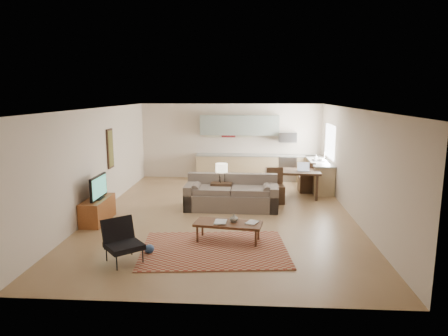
# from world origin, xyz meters

# --- Properties ---
(room) EXTENTS (9.00, 9.00, 9.00)m
(room) POSITION_xyz_m (0.00, 0.00, 1.35)
(room) COLOR olive
(room) RESTS_ON ground
(kitchen_counter_back) EXTENTS (4.26, 0.64, 0.92)m
(kitchen_counter_back) POSITION_xyz_m (0.90, 4.18, 0.46)
(kitchen_counter_back) COLOR tan
(kitchen_counter_back) RESTS_ON ground
(kitchen_counter_right) EXTENTS (0.64, 2.26, 0.92)m
(kitchen_counter_right) POSITION_xyz_m (2.93, 3.00, 0.46)
(kitchen_counter_right) COLOR tan
(kitchen_counter_right) RESTS_ON ground
(kitchen_range) EXTENTS (0.62, 0.62, 0.90)m
(kitchen_range) POSITION_xyz_m (2.00, 4.18, 0.45)
(kitchen_range) COLOR #A5A8AD
(kitchen_range) RESTS_ON ground
(kitchen_microwave) EXTENTS (0.62, 0.40, 0.35)m
(kitchen_microwave) POSITION_xyz_m (2.00, 4.20, 1.55)
(kitchen_microwave) COLOR #A5A8AD
(kitchen_microwave) RESTS_ON room
(upper_cabinets) EXTENTS (2.80, 0.34, 0.70)m
(upper_cabinets) POSITION_xyz_m (0.30, 4.33, 1.95)
(upper_cabinets) COLOR gray
(upper_cabinets) RESTS_ON room
(window_right) EXTENTS (0.02, 1.40, 1.05)m
(window_right) POSITION_xyz_m (3.23, 3.00, 1.55)
(window_right) COLOR white
(window_right) RESTS_ON room
(wall_art_left) EXTENTS (0.06, 0.42, 1.10)m
(wall_art_left) POSITION_xyz_m (-3.21, 0.90, 1.55)
(wall_art_left) COLOR olive
(wall_art_left) RESTS_ON room
(triptych) EXTENTS (1.70, 0.04, 0.50)m
(triptych) POSITION_xyz_m (-0.10, 4.47, 1.75)
(triptych) COLOR beige
(triptych) RESTS_ON room
(rug) EXTENTS (3.05, 2.26, 0.02)m
(rug) POSITION_xyz_m (-0.02, -2.43, 0.01)
(rug) COLOR maroon
(rug) RESTS_ON floor
(sofa) EXTENTS (2.59, 1.16, 0.90)m
(sofa) POSITION_xyz_m (0.19, 0.49, 0.45)
(sofa) COLOR #65574D
(sofa) RESTS_ON floor
(coffee_table) EXTENTS (1.47, 0.76, 0.42)m
(coffee_table) POSITION_xyz_m (0.23, -1.96, 0.21)
(coffee_table) COLOR #472816
(coffee_table) RESTS_ON floor
(book_a) EXTENTS (0.28, 0.36, 0.03)m
(book_a) POSITION_xyz_m (-0.06, -1.97, 0.43)
(book_a) COLOR maroon
(book_a) RESTS_ON coffee_table
(book_b) EXTENTS (0.44, 0.46, 0.02)m
(book_b) POSITION_xyz_m (0.63, -1.90, 0.43)
(book_b) COLOR navy
(book_b) RESTS_ON coffee_table
(vase) EXTENTS (0.25, 0.25, 0.18)m
(vase) POSITION_xyz_m (0.35, -1.92, 0.51)
(vase) COLOR black
(vase) RESTS_ON coffee_table
(armchair) EXTENTS (0.98, 0.98, 0.79)m
(armchair) POSITION_xyz_m (-1.62, -3.11, 0.40)
(armchair) COLOR black
(armchair) RESTS_ON floor
(tv_credenza) EXTENTS (0.48, 1.24, 0.57)m
(tv_credenza) POSITION_xyz_m (-2.99, -0.82, 0.29)
(tv_credenza) COLOR brown
(tv_credenza) RESTS_ON floor
(tv) EXTENTS (0.10, 0.95, 0.57)m
(tv) POSITION_xyz_m (-2.95, -0.82, 0.86)
(tv) COLOR black
(tv) RESTS_ON tv_credenza
(console_table) EXTENTS (0.59, 0.40, 0.67)m
(console_table) POSITION_xyz_m (-0.09, 0.70, 0.34)
(console_table) COLOR #332116
(console_table) RESTS_ON floor
(table_lamp) EXTENTS (0.36, 0.36, 0.54)m
(table_lamp) POSITION_xyz_m (-0.09, 0.70, 0.94)
(table_lamp) COLOR beige
(table_lamp) RESTS_ON console_table
(dining_table) EXTENTS (1.66, 1.02, 0.82)m
(dining_table) POSITION_xyz_m (1.93, 1.82, 0.41)
(dining_table) COLOR #332116
(dining_table) RESTS_ON floor
(dining_chair_near) EXTENTS (0.51, 0.53, 0.99)m
(dining_chair_near) POSITION_xyz_m (1.41, 1.15, 0.50)
(dining_chair_near) COLOR #332116
(dining_chair_near) RESTS_ON floor
(dining_chair_far) EXTENTS (0.49, 0.51, 0.97)m
(dining_chair_far) POSITION_xyz_m (2.46, 2.49, 0.49)
(dining_chair_far) COLOR #332116
(dining_chair_far) RESTS_ON floor
(laptop) EXTENTS (0.35, 0.27, 0.26)m
(laptop) POSITION_xyz_m (2.26, 1.71, 0.95)
(laptop) COLOR #A5A8AD
(laptop) RESTS_ON dining_table
(soap_bottle) EXTENTS (0.09, 0.09, 0.19)m
(soap_bottle) POSITION_xyz_m (2.83, 3.09, 1.02)
(soap_bottle) COLOR beige
(soap_bottle) RESTS_ON kitchen_counter_right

